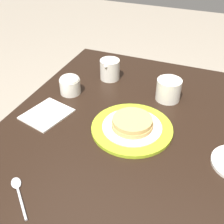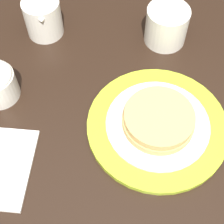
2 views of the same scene
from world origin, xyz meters
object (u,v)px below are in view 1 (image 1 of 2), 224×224
Objects in this scene: coffee_mug at (169,89)px; creamer_pitcher at (110,69)px; spoon at (18,190)px; napkin at (46,115)px; pancake_plate at (132,126)px; sugar_bowl at (70,84)px.

creamer_pitcher is (0.06, 0.27, 0.00)m from coffee_mug.
creamer_pitcher is 1.04× the size of spoon.
pancake_plate is at bearing -82.85° from napkin.
pancake_plate is at bearing -112.79° from sugar_bowl.
creamer_pitcher reaches higher than napkin.
napkin is 1.56× the size of spoon.
creamer_pitcher is at bearing 77.09° from coffee_mug.
pancake_plate is 2.19× the size of coffee_mug.
creamer_pitcher is at bearing -31.66° from sugar_bowl.
pancake_plate is 2.30× the size of spoon.
sugar_bowl reaches higher than pancake_plate.
sugar_bowl is 0.73× the size of spoon.
sugar_bowl is (-0.17, 0.10, -0.01)m from creamer_pitcher.
coffee_mug is at bearing -74.31° from sugar_bowl.
creamer_pitcher is 0.35m from napkin.
coffee_mug is at bearing -54.55° from napkin.
coffee_mug reaches higher than napkin.
sugar_bowl is at bearing 148.34° from creamer_pitcher.
coffee_mug is 0.28m from creamer_pitcher.
spoon is (-0.31, -0.11, 0.00)m from napkin.
coffee_mug is at bearing -102.91° from creamer_pitcher.
sugar_bowl is (0.13, 0.30, 0.02)m from pancake_plate.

